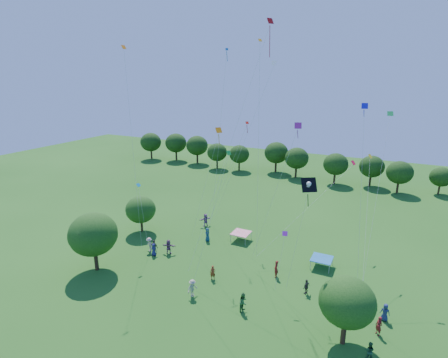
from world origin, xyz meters
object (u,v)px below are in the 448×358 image
near_tree_north (141,210)px  red_high_kite (253,78)px  near_tree_west (93,234)px  pirate_kite (309,186)px  tent_red_stripe (241,233)px  tent_blue (322,259)px  near_tree_east (347,302)px

near_tree_north → red_high_kite: 23.31m
near_tree_west → pirate_kite: (21.49, 3.76, 7.33)m
near_tree_west → tent_red_stripe: bearing=50.1°
tent_blue → red_high_kite: (-7.81, -2.02, 19.12)m
pirate_kite → red_high_kite: size_ratio=0.44×
near_tree_west → tent_blue: size_ratio=2.96×
tent_red_stripe → pirate_kite: size_ratio=0.20×
near_tree_west → pirate_kite: 23.02m
near_tree_west → red_high_kite: 23.23m
near_tree_north → tent_blue: 23.91m
near_tree_north → near_tree_east: 29.19m
near_tree_west → tent_blue: 24.87m
near_tree_north → pirate_kite: size_ratio=0.46×
near_tree_east → tent_blue: bearing=109.6°
tent_blue → pirate_kite: size_ratio=0.20×
pirate_kite → tent_blue: bearing=87.2°
tent_blue → near_tree_east: bearing=-70.4°
near_tree_east → tent_blue: size_ratio=2.60×
pirate_kite → tent_red_stripe: bearing=136.5°
near_tree_north → tent_blue: bearing=3.5°
near_tree_east → near_tree_north: bearing=161.2°
near_tree_north → pirate_kite: 25.61m
near_tree_west → near_tree_north: size_ratio=1.31×
near_tree_north → tent_red_stripe: 13.79m
near_tree_west → red_high_kite: (14.05, 9.39, 15.95)m
near_tree_east → tent_red_stripe: size_ratio=2.60×
tent_red_stripe → red_high_kite: size_ratio=0.09×
near_tree_north → near_tree_east: (27.63, -9.40, 0.60)m
near_tree_north → pirate_kite: pirate_kite is taller
tent_blue → near_tree_north: bearing=-176.5°
near_tree_west → near_tree_east: 25.74m
red_high_kite → near_tree_east: bearing=-37.1°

